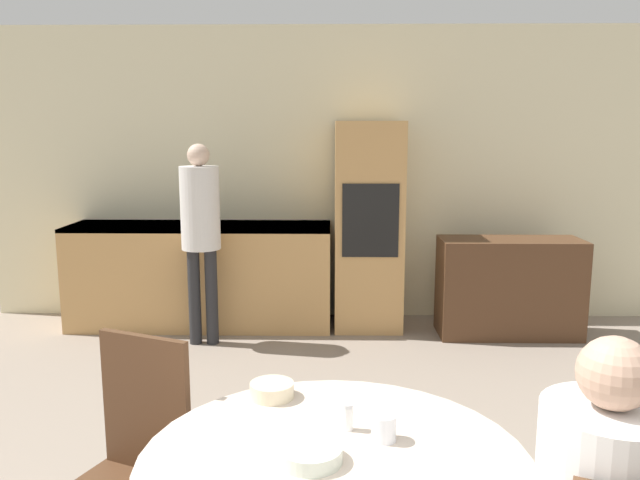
{
  "coord_description": "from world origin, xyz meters",
  "views": [
    {
      "loc": [
        0.09,
        -0.53,
        1.69
      ],
      "look_at": [
        0.03,
        2.79,
        1.11
      ],
      "focal_mm": 35.0,
      "sensor_mm": 36.0,
      "label": 1
    }
  ],
  "objects_px": {
    "chair_far_left": "(132,457)",
    "person_standing": "(201,221)",
    "sideboard": "(509,287)",
    "cup": "(384,428)",
    "bowl_near": "(310,454)",
    "oven_unit": "(368,226)",
    "bowl_centre": "(272,390)"
  },
  "relations": [
    {
      "from": "chair_far_left",
      "to": "person_standing",
      "type": "bearing_deg",
      "value": 118.92
    },
    {
      "from": "sideboard",
      "to": "cup",
      "type": "height_order",
      "value": "cup"
    },
    {
      "from": "cup",
      "to": "sideboard",
      "type": "bearing_deg",
      "value": 68.08
    },
    {
      "from": "person_standing",
      "to": "bowl_near",
      "type": "height_order",
      "value": "person_standing"
    },
    {
      "from": "chair_far_left",
      "to": "cup",
      "type": "distance_m",
      "value": 0.97
    },
    {
      "from": "cup",
      "to": "bowl_near",
      "type": "bearing_deg",
      "value": -149.53
    },
    {
      "from": "oven_unit",
      "to": "cup",
      "type": "bearing_deg",
      "value": -92.59
    },
    {
      "from": "oven_unit",
      "to": "chair_far_left",
      "type": "height_order",
      "value": "oven_unit"
    },
    {
      "from": "chair_far_left",
      "to": "bowl_centre",
      "type": "relative_size",
      "value": 6.09
    },
    {
      "from": "oven_unit",
      "to": "chair_far_left",
      "type": "distance_m",
      "value": 3.4
    },
    {
      "from": "cup",
      "to": "bowl_centre",
      "type": "distance_m",
      "value": 0.48
    },
    {
      "from": "chair_far_left",
      "to": "person_standing",
      "type": "distance_m",
      "value": 2.78
    },
    {
      "from": "bowl_near",
      "to": "chair_far_left",
      "type": "bearing_deg",
      "value": 146.84
    },
    {
      "from": "oven_unit",
      "to": "bowl_near",
      "type": "height_order",
      "value": "oven_unit"
    },
    {
      "from": "oven_unit",
      "to": "person_standing",
      "type": "height_order",
      "value": "oven_unit"
    },
    {
      "from": "person_standing",
      "to": "bowl_near",
      "type": "distance_m",
      "value": 3.3
    },
    {
      "from": "cup",
      "to": "chair_far_left",
      "type": "bearing_deg",
      "value": 161.08
    },
    {
      "from": "bowl_near",
      "to": "oven_unit",
      "type": "bearing_deg",
      "value": 84.07
    },
    {
      "from": "person_standing",
      "to": "cup",
      "type": "bearing_deg",
      "value": -68.68
    },
    {
      "from": "cup",
      "to": "bowl_centre",
      "type": "height_order",
      "value": "cup"
    },
    {
      "from": "person_standing",
      "to": "bowl_near",
      "type": "xyz_separation_m",
      "value": [
        0.96,
        -3.15,
        -0.22
      ]
    },
    {
      "from": "oven_unit",
      "to": "bowl_near",
      "type": "distance_m",
      "value": 3.67
    },
    {
      "from": "oven_unit",
      "to": "person_standing",
      "type": "xyz_separation_m",
      "value": [
        -1.34,
        -0.5,
        0.11
      ]
    },
    {
      "from": "person_standing",
      "to": "cup",
      "type": "distance_m",
      "value": 3.25
    },
    {
      "from": "oven_unit",
      "to": "bowl_centre",
      "type": "distance_m",
      "value": 3.26
    },
    {
      "from": "cup",
      "to": "person_standing",
      "type": "bearing_deg",
      "value": 111.32
    },
    {
      "from": "sideboard",
      "to": "bowl_near",
      "type": "xyz_separation_m",
      "value": [
        -1.54,
        -3.42,
        0.37
      ]
    },
    {
      "from": "sideboard",
      "to": "person_standing",
      "type": "distance_m",
      "value": 2.58
    },
    {
      "from": "sideboard",
      "to": "chair_far_left",
      "type": "xyz_separation_m",
      "value": [
        -2.2,
        -2.99,
        0.12
      ]
    },
    {
      "from": "oven_unit",
      "to": "cup",
      "type": "relative_size",
      "value": 21.62
    },
    {
      "from": "person_standing",
      "to": "bowl_centre",
      "type": "relative_size",
      "value": 10.17
    },
    {
      "from": "chair_far_left",
      "to": "bowl_near",
      "type": "distance_m",
      "value": 0.83
    }
  ]
}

